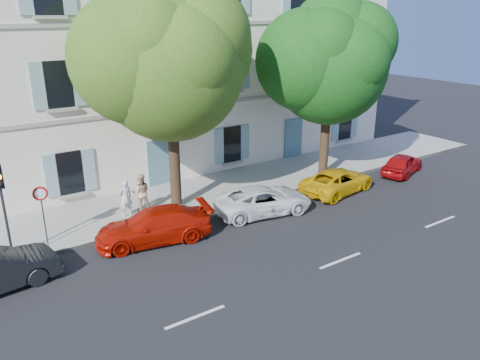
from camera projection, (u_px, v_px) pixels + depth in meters
ground at (273, 222)px, 20.14m from camera, size 90.00×90.00×0.00m
sidewalk at (219, 189)px, 23.59m from camera, size 36.00×4.50×0.15m
kerb at (244, 203)px, 21.89m from camera, size 36.00×0.16×0.16m
building at (164, 60)px, 26.06m from camera, size 28.00×7.00×12.00m
car_red_coupe at (154, 226)px, 18.25m from camera, size 4.79×2.68×1.31m
car_white_coupe at (263, 200)px, 20.84m from camera, size 4.73×2.83×1.23m
car_yellow_supercar at (338, 181)px, 23.28m from camera, size 4.48×2.58×1.18m
car_red_hatchback at (402, 164)px, 25.90m from camera, size 3.72×2.45×1.18m
tree_left at (170, 67)px, 19.30m from camera, size 6.25×6.25×9.69m
tree_right at (329, 67)px, 23.41m from camera, size 5.86×5.86×9.03m
traffic_light at (1, 192)px, 16.04m from camera, size 0.29×0.40×3.54m
road_sign at (42, 203)px, 17.29m from camera, size 0.54×0.14×2.37m
street_lamp at (332, 90)px, 23.86m from camera, size 0.31×1.73×8.11m
pedestrian_a at (126, 198)px, 20.16m from camera, size 0.64×0.46×1.63m
pedestrian_b at (141, 192)px, 20.70m from camera, size 0.98×0.86×1.69m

